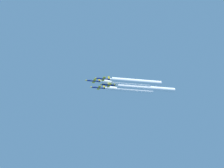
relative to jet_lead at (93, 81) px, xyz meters
name	(u,v)px	position (x,y,z in m)	size (l,w,h in m)	color
jet_lead	(93,81)	(0.00, 0.00, 0.00)	(8.59, 12.51, 3.01)	navy
jet_left_wingman	(102,79)	(-8.64, -5.64, -1.19)	(8.59, 12.51, 3.01)	navy
jet_right_wingman	(98,88)	(9.40, -5.64, -1.53)	(8.59, 12.51, 3.01)	navy
jet_slot	(108,85)	(0.48, -11.79, -2.36)	(8.59, 12.51, 3.01)	navy
smoke_trail_lead	(125,83)	(0.00, -25.52, -0.03)	(3.58, 39.62, 3.58)	white
smoke_trail_left_wingman	(136,81)	(-8.64, -31.46, -1.22)	(3.58, 40.20, 3.58)	white
smoke_trail_right_wingman	(129,90)	(9.40, -30.50, -1.56)	(3.58, 38.29, 3.58)	white
smoke_trail_slot	(145,88)	(0.48, -41.36, -2.39)	(3.58, 47.73, 3.58)	white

